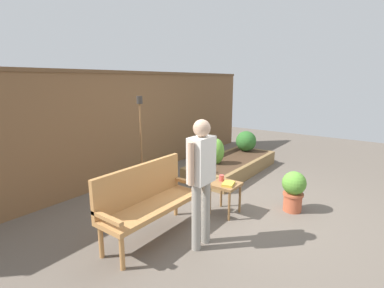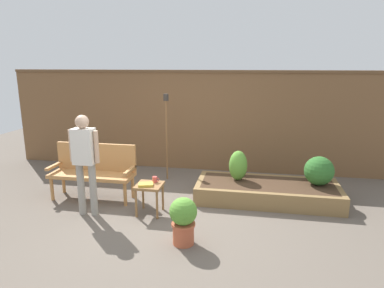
% 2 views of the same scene
% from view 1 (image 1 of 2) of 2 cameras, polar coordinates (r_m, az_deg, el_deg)
% --- Properties ---
extents(ground_plane, '(14.00, 14.00, 0.00)m').
position_cam_1_polar(ground_plane, '(4.69, 10.34, -12.64)').
color(ground_plane, '#60564C').
extents(fence_back, '(8.40, 0.14, 2.16)m').
position_cam_1_polar(fence_back, '(5.92, -12.38, 3.69)').
color(fence_back, brown).
rests_on(fence_back, ground_plane).
extents(garden_bench, '(1.44, 0.48, 0.94)m').
position_cam_1_polar(garden_bench, '(3.73, -8.94, -10.25)').
color(garden_bench, '#B77F47').
rests_on(garden_bench, ground_plane).
extents(side_table, '(0.40, 0.40, 0.48)m').
position_cam_1_polar(side_table, '(4.36, 6.65, -8.82)').
color(side_table, olive).
rests_on(side_table, ground_plane).
extents(cup_on_table, '(0.11, 0.07, 0.09)m').
position_cam_1_polar(cup_on_table, '(4.41, 5.92, -6.74)').
color(cup_on_table, '#CC4C47').
rests_on(cup_on_table, side_table).
extents(book_on_table, '(0.25, 0.21, 0.04)m').
position_cam_1_polar(book_on_table, '(4.26, 7.27, -7.88)').
color(book_on_table, gold).
rests_on(book_on_table, side_table).
extents(potted_boxwood, '(0.36, 0.36, 0.63)m').
position_cam_1_polar(potted_boxwood, '(4.69, 19.61, -8.49)').
color(potted_boxwood, '#B75638').
rests_on(potted_boxwood, ground_plane).
extents(raised_planter_bed, '(2.40, 1.00, 0.30)m').
position_cam_1_polar(raised_planter_bed, '(6.34, 8.01, -4.28)').
color(raised_planter_bed, olive).
rests_on(raised_planter_bed, ground_plane).
extents(shrub_near_bench, '(0.32, 0.32, 0.52)m').
position_cam_1_polar(shrub_near_bench, '(5.85, 4.92, -1.47)').
color(shrub_near_bench, brown).
rests_on(shrub_near_bench, raised_planter_bed).
extents(shrub_far_corner, '(0.49, 0.49, 0.49)m').
position_cam_1_polar(shrub_far_corner, '(7.00, 10.72, 0.57)').
color(shrub_far_corner, brown).
rests_on(shrub_far_corner, raised_planter_bed).
extents(tiki_torch, '(0.10, 0.10, 1.72)m').
position_cam_1_polar(tiki_torch, '(5.03, -10.21, 3.21)').
color(tiki_torch, brown).
rests_on(tiki_torch, ground_plane).
extents(person_by_bench, '(0.47, 0.20, 1.56)m').
position_cam_1_polar(person_by_bench, '(3.33, 1.88, -5.79)').
color(person_by_bench, gray).
rests_on(person_by_bench, ground_plane).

